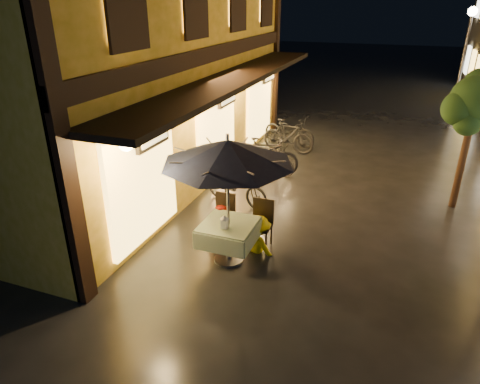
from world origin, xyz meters
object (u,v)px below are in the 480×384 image
at_px(cafe_table, 229,233).
at_px(person_yellow, 258,218).
at_px(patio_umbrella, 227,152).
at_px(person_orange, 220,206).
at_px(bicycle_0, 237,186).
at_px(table_lantern, 224,221).

distance_m(cafe_table, person_yellow, 0.68).
height_order(patio_umbrella, person_orange, patio_umbrella).
distance_m(patio_umbrella, bicycle_0, 2.98).
xyz_separation_m(person_orange, bicycle_0, (-0.33, 1.77, -0.34)).
relative_size(cafe_table, person_yellow, 0.71).
relative_size(cafe_table, table_lantern, 3.96).
height_order(table_lantern, bicycle_0, table_lantern).
xyz_separation_m(cafe_table, person_yellow, (0.39, 0.55, 0.11)).
bearing_deg(person_orange, person_yellow, 173.89).
bearing_deg(patio_umbrella, person_orange, 125.55).
relative_size(person_orange, bicycle_0, 0.92).
relative_size(person_orange, person_yellow, 1.14).
bearing_deg(person_orange, table_lantern, 113.60).
height_order(cafe_table, person_orange, person_orange).
bearing_deg(person_yellow, cafe_table, 71.15).
bearing_deg(bicycle_0, cafe_table, -147.85).
xyz_separation_m(cafe_table, table_lantern, (-0.00, -0.18, 0.33)).
distance_m(table_lantern, person_orange, 0.86).
relative_size(table_lantern, bicycle_0, 0.15).
xyz_separation_m(person_yellow, bicycle_0, (-1.13, 1.79, -0.24)).
distance_m(table_lantern, person_yellow, 0.86).
relative_size(cafe_table, bicycle_0, 0.58).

